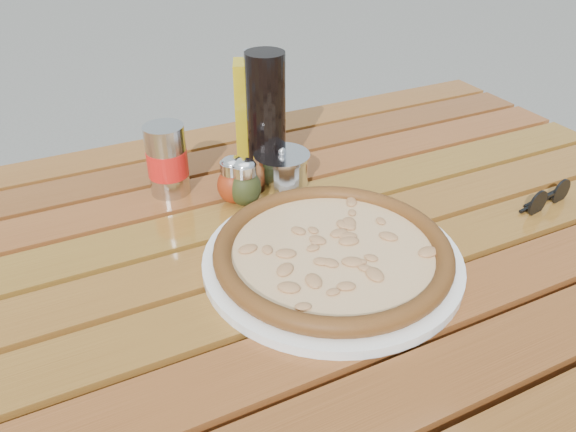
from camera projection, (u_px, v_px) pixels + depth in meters
name	position (u px, v px, depth m)	size (l,w,h in m)	color
table	(294.00, 279.00, 0.88)	(1.40, 0.90, 0.75)	#381B0C
plate	(332.00, 260.00, 0.78)	(0.36, 0.36, 0.01)	white
pizza	(333.00, 251.00, 0.77)	(0.34, 0.34, 0.03)	#FFE8B6
pepper_shaker	(233.00, 181.00, 0.91)	(0.07, 0.07, 0.08)	#A13212
oregano_shaker	(244.00, 183.00, 0.90)	(0.07, 0.07, 0.08)	#363C18
dark_bottle	(266.00, 117.00, 0.95)	(0.07, 0.07, 0.22)	black
soda_can	(167.00, 161.00, 0.92)	(0.08, 0.08, 0.12)	#B9B9BD
olive_oil_cruet	(251.00, 114.00, 0.99)	(0.07, 0.07, 0.21)	#BA9F13
parmesan_tin	(282.00, 169.00, 0.96)	(0.13, 0.13, 0.07)	silver
sunglasses	(548.00, 198.00, 0.91)	(0.11, 0.04, 0.04)	black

